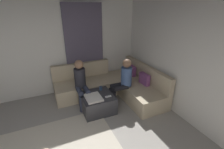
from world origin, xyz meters
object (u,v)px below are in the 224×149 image
(ottoman, at_px, (97,103))
(coffee_mug, at_px, (101,88))
(sectional_couch, at_px, (113,86))
(game_remote, at_px, (108,96))
(person_on_couch_back, at_px, (123,80))
(person_on_couch_side, at_px, (81,82))

(ottoman, relative_size, coffee_mug, 8.00)
(sectional_couch, xyz_separation_m, ottoman, (0.55, -0.69, -0.07))
(ottoman, height_order, game_remote, game_remote)
(sectional_couch, relative_size, coffee_mug, 26.84)
(sectional_couch, xyz_separation_m, person_on_couch_back, (0.47, 0.06, 0.38))
(coffee_mug, height_order, game_remote, coffee_mug)
(sectional_couch, height_order, coffee_mug, sectional_couch)
(ottoman, xyz_separation_m, coffee_mug, (-0.22, 0.18, 0.26))
(ottoman, xyz_separation_m, person_on_couch_back, (-0.08, 0.75, 0.45))
(sectional_couch, xyz_separation_m, coffee_mug, (0.33, -0.51, 0.19))
(game_remote, bearing_deg, person_on_couch_side, -140.02)
(ottoman, bearing_deg, person_on_couch_back, 96.34)
(person_on_couch_side, bearing_deg, person_on_couch_back, 162.46)
(person_on_couch_back, height_order, person_on_couch_side, same)
(ottoman, distance_m, coffee_mug, 0.38)
(game_remote, distance_m, person_on_couch_back, 0.63)
(sectional_couch, relative_size, person_on_couch_side, 2.12)
(coffee_mug, bearing_deg, person_on_couch_back, 76.41)
(sectional_couch, distance_m, person_on_couch_back, 0.60)
(sectional_couch, bearing_deg, game_remote, -32.81)
(coffee_mug, xyz_separation_m, game_remote, (0.40, 0.04, -0.04))
(game_remote, bearing_deg, coffee_mug, -174.29)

